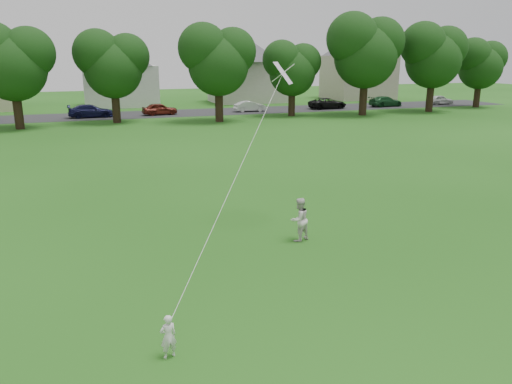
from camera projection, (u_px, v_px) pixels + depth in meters
name	position (u px, v px, depth m)	size (l,w,h in m)	color
ground	(271.00, 301.00, 12.49)	(160.00, 160.00, 0.00)	#1B4F12
street	(129.00, 115.00, 50.86)	(90.00, 7.00, 0.01)	#2D2D30
toddler	(168.00, 336.00, 10.07)	(0.35, 0.23, 0.95)	silver
older_boy	(299.00, 220.00, 16.39)	(0.71, 0.55, 1.46)	silver
kite	(241.00, 166.00, 13.61)	(3.18, 4.28, 10.29)	white
tree_row	(153.00, 52.00, 43.63)	(80.40, 8.22, 11.12)	black
parked_cars	(165.00, 109.00, 50.87)	(70.60, 2.25, 1.28)	black
house_row	(129.00, 64.00, 59.09)	(76.37, 13.48, 10.58)	white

